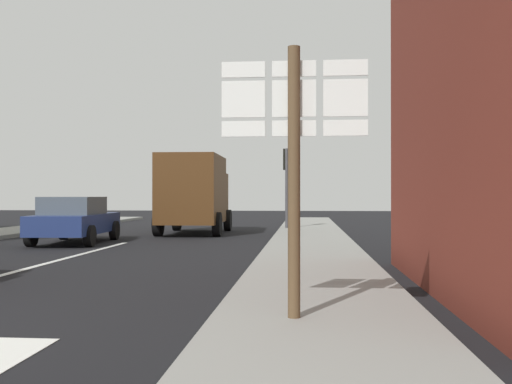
{
  "coord_description": "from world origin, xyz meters",
  "views": [
    {
      "loc": [
        5.72,
        -5.69,
        1.52
      ],
      "look_at": [
        4.52,
        8.15,
        1.6
      ],
      "focal_mm": 39.96,
      "sensor_mm": 36.0,
      "label": 1
    }
  ],
  "objects_px": {
    "delivery_truck": "(195,192)",
    "traffic_light_far_right": "(287,170)",
    "sedan_far": "(75,219)",
    "route_sign_post": "(294,152)"
  },
  "relations": [
    {
      "from": "sedan_far",
      "to": "traffic_light_far_right",
      "type": "bearing_deg",
      "value": 46.18
    },
    {
      "from": "sedan_far",
      "to": "delivery_truck",
      "type": "relative_size",
      "value": 0.85
    },
    {
      "from": "delivery_truck",
      "to": "traffic_light_far_right",
      "type": "distance_m",
      "value": 4.24
    },
    {
      "from": "route_sign_post",
      "to": "traffic_light_far_right",
      "type": "height_order",
      "value": "traffic_light_far_right"
    },
    {
      "from": "delivery_truck",
      "to": "traffic_light_far_right",
      "type": "height_order",
      "value": "traffic_light_far_right"
    },
    {
      "from": "sedan_far",
      "to": "delivery_truck",
      "type": "height_order",
      "value": "delivery_truck"
    },
    {
      "from": "delivery_truck",
      "to": "route_sign_post",
      "type": "distance_m",
      "value": 16.29
    },
    {
      "from": "route_sign_post",
      "to": "traffic_light_far_right",
      "type": "distance_m",
      "value": 17.84
    },
    {
      "from": "traffic_light_far_right",
      "to": "sedan_far",
      "type": "bearing_deg",
      "value": -133.82
    },
    {
      "from": "traffic_light_far_right",
      "to": "delivery_truck",
      "type": "bearing_deg",
      "value": -149.71
    }
  ]
}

